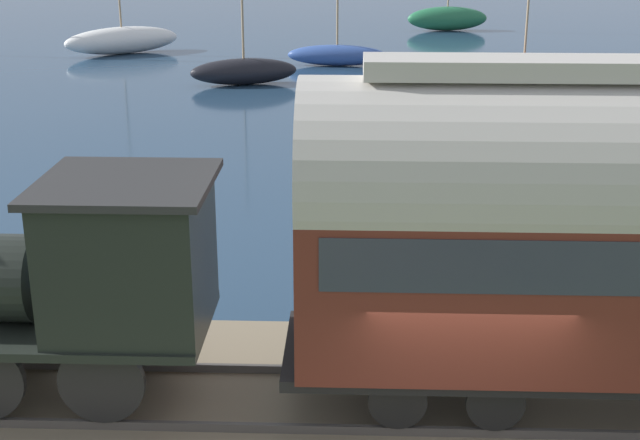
# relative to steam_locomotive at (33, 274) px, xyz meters

# --- Properties ---
(harbor_water) EXTENTS (80.00, 80.00, 0.01)m
(harbor_water) POSITION_rel_steam_locomotive_xyz_m (42.83, -5.69, -2.44)
(harbor_water) COLOR navy
(harbor_water) RESTS_ON ground
(rail_embankment) EXTENTS (5.06, 56.00, 0.70)m
(rail_embankment) POSITION_rel_steam_locomotive_xyz_m (0.00, -5.69, -2.15)
(rail_embankment) COLOR #84755B
(rail_embankment) RESTS_ON ground
(steam_locomotive) EXTENTS (2.18, 6.28, 3.31)m
(steam_locomotive) POSITION_rel_steam_locomotive_xyz_m (0.00, 0.00, 0.00)
(steam_locomotive) COLOR black
(steam_locomotive) RESTS_ON rail_embankment
(sailboat_green) EXTENTS (1.97, 5.13, 8.15)m
(sailboat_green) POSITION_rel_steam_locomotive_xyz_m (45.84, -10.04, -1.67)
(sailboat_green) COLOR #236B42
(sailboat_green) RESTS_ON harbor_water
(sailboat_black) EXTENTS (2.55, 4.78, 5.74)m
(sailboat_black) POSITION_rel_steam_locomotive_xyz_m (27.02, 0.44, -1.86)
(sailboat_black) COLOR black
(sailboat_black) RESTS_ON harbor_water
(sailboat_red) EXTENTS (3.48, 5.43, 7.59)m
(sailboat_red) POSITION_rel_steam_locomotive_xyz_m (28.50, -11.70, -1.92)
(sailboat_red) COLOR #B72D23
(sailboat_red) RESTS_ON harbor_water
(sailboat_blue) EXTENTS (1.28, 4.83, 7.47)m
(sailboat_blue) POSITION_rel_steam_locomotive_xyz_m (32.11, -3.45, -1.88)
(sailboat_blue) COLOR #335199
(sailboat_blue) RESTS_ON harbor_water
(sailboat_white) EXTENTS (4.83, 5.97, 9.71)m
(sailboat_white) POSITION_rel_steam_locomotive_xyz_m (35.53, 7.80, -1.71)
(sailboat_white) COLOR white
(sailboat_white) RESTS_ON harbor_water
(rowboat_near_shore) EXTENTS (1.99, 2.29, 0.38)m
(rowboat_near_shore) POSITION_rel_steam_locomotive_xyz_m (4.67, -5.67, -2.24)
(rowboat_near_shore) COLOR silver
(rowboat_near_shore) RESTS_ON harbor_water
(rowboat_off_pier) EXTENTS (1.94, 2.35, 0.37)m
(rowboat_off_pier) POSITION_rel_steam_locomotive_xyz_m (12.59, -10.83, -2.25)
(rowboat_off_pier) COLOR silver
(rowboat_off_pier) RESTS_ON harbor_water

